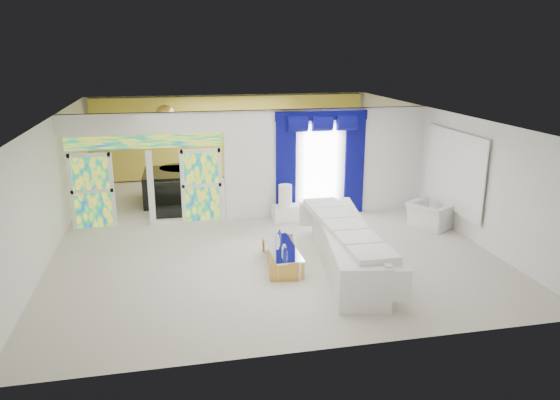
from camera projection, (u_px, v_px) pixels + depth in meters
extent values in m
plane|color=#B7AF9E|center=(260.00, 228.00, 14.06)|extent=(12.00, 12.00, 0.00)
cube|color=white|center=(328.00, 162.00, 15.00)|extent=(5.70, 0.18, 3.00)
cube|color=white|center=(143.00, 123.00, 13.68)|extent=(4.30, 0.18, 0.55)
cube|color=#994C3F|center=(92.00, 191.00, 13.87)|extent=(0.95, 0.04, 2.00)
cube|color=#994C3F|center=(202.00, 185.00, 14.44)|extent=(0.95, 0.04, 2.00)
cube|color=#994C3F|center=(145.00, 142.00, 13.81)|extent=(4.00, 0.05, 0.35)
cube|color=white|center=(320.00, 165.00, 14.87)|extent=(1.00, 0.02, 2.30)
cube|color=#060340|center=(286.00, 168.00, 14.66)|extent=(0.55, 0.10, 2.80)
cube|color=#060340|center=(354.00, 165.00, 15.06)|extent=(0.55, 0.10, 2.80)
cube|color=#060340|center=(322.00, 116.00, 14.47)|extent=(2.60, 0.12, 0.25)
cube|color=white|center=(454.00, 171.00, 13.66)|extent=(0.04, 2.70, 1.90)
cube|color=gold|center=(232.00, 137.00, 19.19)|extent=(9.70, 0.12, 2.90)
cube|color=white|center=(345.00, 247.00, 11.55)|extent=(1.65, 4.58, 0.85)
cube|color=#B98839|center=(282.00, 256.00, 11.63)|extent=(0.87, 1.85, 0.40)
cube|color=white|center=(296.00, 212.00, 14.71)|extent=(1.32, 0.51, 0.43)
cylinder|color=silver|center=(285.00, 195.00, 14.51)|extent=(0.36, 0.36, 0.58)
imported|color=white|center=(430.00, 215.00, 14.04)|extent=(1.30, 1.35, 0.67)
cube|color=black|center=(168.00, 187.00, 16.39)|extent=(1.48, 1.91, 0.95)
cube|color=black|center=(169.00, 212.00, 14.97)|extent=(0.84, 0.35, 0.28)
cube|color=tan|center=(86.00, 196.00, 15.55)|extent=(0.61, 0.56, 0.86)
sphere|color=gold|center=(165.00, 115.00, 16.06)|extent=(0.60, 0.60, 0.60)
cylinder|color=silver|center=(284.00, 250.00, 11.29)|extent=(0.10, 0.10, 0.14)
cylinder|color=navy|center=(285.00, 254.00, 10.97)|extent=(0.09, 0.09, 0.19)
cylinder|color=silver|center=(277.00, 240.00, 11.87)|extent=(0.11, 0.11, 0.13)
cylinder|color=navy|center=(279.00, 235.00, 12.12)|extent=(0.08, 0.08, 0.16)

